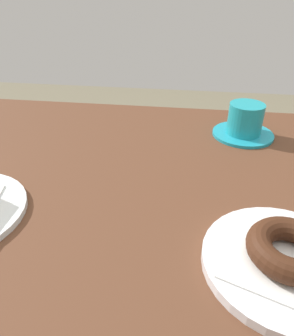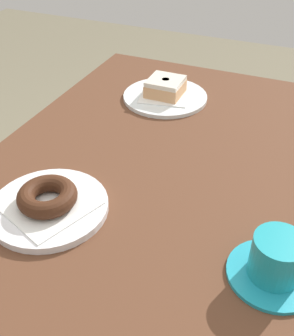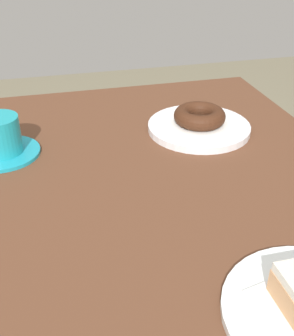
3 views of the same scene
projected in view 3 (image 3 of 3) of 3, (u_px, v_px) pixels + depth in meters
table at (150, 255)px, 0.76m from camera, size 1.04×0.80×0.77m
plate_chocolate_ring at (199, 127)px, 0.92m from camera, size 0.22×0.22×0.01m
napkin_chocolate_ring at (199, 124)px, 0.91m from camera, size 0.19×0.19×0.00m
donut_chocolate_ring at (200, 116)px, 0.90m from camera, size 0.11×0.11×0.03m
coffee_cup at (0, 139)px, 0.81m from camera, size 0.14×0.14×0.08m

